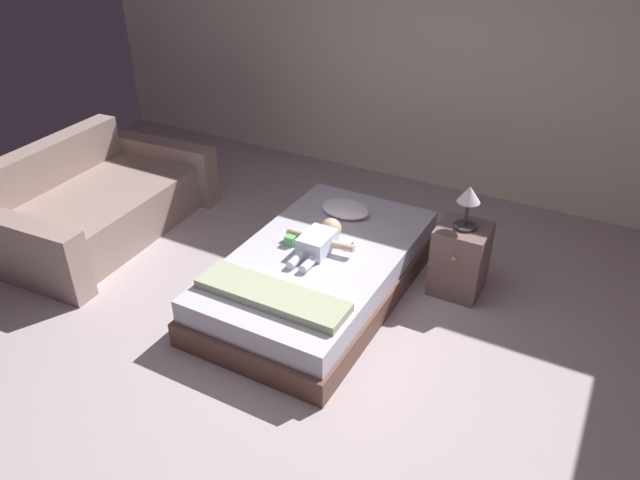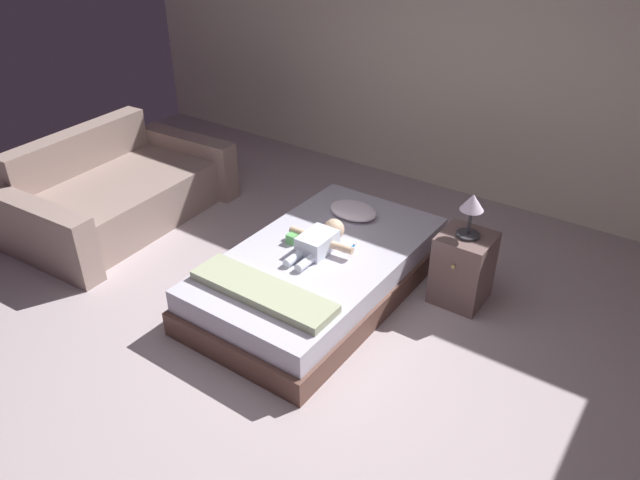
{
  "view_description": "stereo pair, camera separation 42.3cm",
  "coord_description": "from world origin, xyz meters",
  "px_view_note": "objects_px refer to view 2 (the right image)",
  "views": [
    {
      "loc": [
        1.65,
        -2.52,
        2.73
      ],
      "look_at": [
        -0.13,
        0.74,
        0.46
      ],
      "focal_mm": 33.57,
      "sensor_mm": 36.0,
      "label": 1
    },
    {
      "loc": [
        2.01,
        -2.3,
        2.73
      ],
      "look_at": [
        -0.13,
        0.74,
        0.46
      ],
      "focal_mm": 33.57,
      "sensor_mm": 36.0,
      "label": 2
    }
  ],
  "objects_px": {
    "baby": "(321,240)",
    "nightstand": "(463,268)",
    "couch": "(116,193)",
    "toy_block": "(293,238)",
    "lamp": "(472,207)",
    "pillow": "(353,211)",
    "toothbrush": "(351,248)",
    "bed": "(320,272)"
  },
  "relations": [
    {
      "from": "bed",
      "to": "couch",
      "type": "relative_size",
      "value": 1.06
    },
    {
      "from": "toothbrush",
      "to": "couch",
      "type": "distance_m",
      "value": 2.36
    },
    {
      "from": "pillow",
      "to": "toy_block",
      "type": "xyz_separation_m",
      "value": [
        -0.15,
        -0.61,
        -0.02
      ]
    },
    {
      "from": "pillow",
      "to": "couch",
      "type": "height_order",
      "value": "couch"
    },
    {
      "from": "bed",
      "to": "toy_block",
      "type": "bearing_deg",
      "value": -175.89
    },
    {
      "from": "baby",
      "to": "toy_block",
      "type": "xyz_separation_m",
      "value": [
        -0.22,
        -0.06,
        -0.03
      ]
    },
    {
      "from": "pillow",
      "to": "couch",
      "type": "distance_m",
      "value": 2.22
    },
    {
      "from": "nightstand",
      "to": "toy_block",
      "type": "bearing_deg",
      "value": -154.53
    },
    {
      "from": "toothbrush",
      "to": "toy_block",
      "type": "relative_size",
      "value": 1.84
    },
    {
      "from": "baby",
      "to": "lamp",
      "type": "bearing_deg",
      "value": 27.84
    },
    {
      "from": "bed",
      "to": "pillow",
      "type": "xyz_separation_m",
      "value": [
        -0.09,
        0.59,
        0.24
      ]
    },
    {
      "from": "baby",
      "to": "nightstand",
      "type": "distance_m",
      "value": 1.06
    },
    {
      "from": "bed",
      "to": "toy_block",
      "type": "xyz_separation_m",
      "value": [
        -0.24,
        -0.02,
        0.22
      ]
    },
    {
      "from": "bed",
      "to": "pillow",
      "type": "height_order",
      "value": "pillow"
    },
    {
      "from": "lamp",
      "to": "pillow",
      "type": "bearing_deg",
      "value": 176.53
    },
    {
      "from": "bed",
      "to": "lamp",
      "type": "relative_size",
      "value": 6.29
    },
    {
      "from": "toothbrush",
      "to": "pillow",
      "type": "bearing_deg",
      "value": 120.43
    },
    {
      "from": "baby",
      "to": "toothbrush",
      "type": "bearing_deg",
      "value": 34.02
    },
    {
      "from": "toothbrush",
      "to": "nightstand",
      "type": "relative_size",
      "value": 0.26
    },
    {
      "from": "toothbrush",
      "to": "lamp",
      "type": "xyz_separation_m",
      "value": [
        0.74,
        0.37,
        0.41
      ]
    },
    {
      "from": "baby",
      "to": "lamp",
      "type": "distance_m",
      "value": 1.11
    },
    {
      "from": "baby",
      "to": "toothbrush",
      "type": "distance_m",
      "value": 0.23
    },
    {
      "from": "couch",
      "to": "toy_block",
      "type": "distance_m",
      "value": 1.94
    },
    {
      "from": "baby",
      "to": "toy_block",
      "type": "relative_size",
      "value": 7.92
    },
    {
      "from": "baby",
      "to": "couch",
      "type": "relative_size",
      "value": 0.31
    },
    {
      "from": "bed",
      "to": "baby",
      "type": "xyz_separation_m",
      "value": [
        -0.02,
        0.04,
        0.25
      ]
    },
    {
      "from": "pillow",
      "to": "nightstand",
      "type": "height_order",
      "value": "nightstand"
    },
    {
      "from": "pillow",
      "to": "nightstand",
      "type": "xyz_separation_m",
      "value": [
        0.99,
        -0.06,
        -0.14
      ]
    },
    {
      "from": "nightstand",
      "to": "couch",
      "type": "bearing_deg",
      "value": -167.78
    },
    {
      "from": "toothbrush",
      "to": "couch",
      "type": "relative_size",
      "value": 0.07
    },
    {
      "from": "toothbrush",
      "to": "lamp",
      "type": "height_order",
      "value": "lamp"
    },
    {
      "from": "baby",
      "to": "couch",
      "type": "xyz_separation_m",
      "value": [
        -2.16,
        -0.18,
        -0.17
      ]
    },
    {
      "from": "baby",
      "to": "toy_block",
      "type": "distance_m",
      "value": 0.23
    },
    {
      "from": "toothbrush",
      "to": "toy_block",
      "type": "height_order",
      "value": "toy_block"
    },
    {
      "from": "toy_block",
      "to": "lamp",
      "type": "bearing_deg",
      "value": 25.48
    },
    {
      "from": "couch",
      "to": "toothbrush",
      "type": "bearing_deg",
      "value": 7.36
    },
    {
      "from": "bed",
      "to": "toy_block",
      "type": "height_order",
      "value": "toy_block"
    },
    {
      "from": "couch",
      "to": "nightstand",
      "type": "xyz_separation_m",
      "value": [
        3.08,
        0.67,
        0.01
      ]
    },
    {
      "from": "baby",
      "to": "toy_block",
      "type": "height_order",
      "value": "baby"
    },
    {
      "from": "nightstand",
      "to": "bed",
      "type": "bearing_deg",
      "value": -149.72
    },
    {
      "from": "toothbrush",
      "to": "lamp",
      "type": "distance_m",
      "value": 0.93
    },
    {
      "from": "nightstand",
      "to": "lamp",
      "type": "distance_m",
      "value": 0.5
    }
  ]
}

